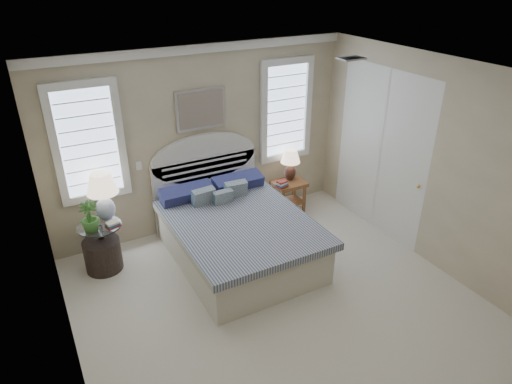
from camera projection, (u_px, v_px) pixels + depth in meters
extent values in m
cube|color=#BCB1A0|center=(291.00, 318.00, 5.24)|extent=(4.50, 5.00, 0.01)
cube|color=white|center=(302.00, 84.00, 4.01)|extent=(4.50, 5.00, 0.01)
cube|color=tan|center=(202.00, 140.00, 6.59)|extent=(4.50, 0.02, 2.70)
cube|color=tan|center=(61.00, 283.00, 3.67)|extent=(0.02, 5.00, 2.70)
cube|color=tan|center=(451.00, 173.00, 5.58)|extent=(0.02, 5.00, 2.70)
cube|color=silver|center=(198.00, 48.00, 5.97)|extent=(4.50, 0.08, 0.12)
cube|color=#B2B2B2|center=(351.00, 58.00, 5.16)|extent=(0.30, 0.20, 0.02)
cube|color=silver|center=(139.00, 166.00, 6.26)|extent=(0.08, 0.01, 0.12)
cube|color=silver|center=(88.00, 143.00, 5.80)|extent=(0.90, 0.06, 1.60)
cube|color=silver|center=(286.00, 110.00, 7.05)|extent=(0.90, 0.06, 1.60)
cube|color=silver|center=(201.00, 109.00, 6.34)|extent=(0.74, 0.04, 0.58)
cube|color=silver|center=(380.00, 152.00, 6.58)|extent=(0.02, 1.80, 2.40)
cube|color=beige|center=(239.00, 242.00, 6.16)|extent=(1.60, 2.10, 0.55)
cube|color=navy|center=(240.00, 224.00, 5.97)|extent=(1.72, 2.15, 0.10)
cube|color=beige|center=(206.00, 191.00, 6.90)|extent=(1.62, 0.08, 1.10)
cube|color=navy|center=(187.00, 194.00, 6.43)|extent=(0.75, 0.31, 0.23)
cube|color=navy|center=(238.00, 182.00, 6.77)|extent=(0.75, 0.31, 0.23)
cube|color=#355478|center=(203.00, 199.00, 6.32)|extent=(0.33, 0.20, 0.34)
cube|color=#355478|center=(236.00, 192.00, 6.53)|extent=(0.33, 0.20, 0.34)
cube|color=#355478|center=(223.00, 200.00, 6.36)|extent=(0.28, 0.14, 0.29)
cylinder|color=black|center=(106.00, 264.00, 6.14)|extent=(0.32, 0.32, 0.03)
cylinder|color=black|center=(103.00, 247.00, 6.01)|extent=(0.08, 0.08, 0.60)
cylinder|color=silver|center=(99.00, 226.00, 5.87)|extent=(0.56, 0.56, 0.02)
cube|color=brown|center=(289.00, 184.00, 7.25)|extent=(0.50, 0.40, 0.06)
cube|color=brown|center=(288.00, 201.00, 7.39)|extent=(0.44, 0.34, 0.03)
cube|color=brown|center=(283.00, 205.00, 7.16)|extent=(0.04, 0.04, 0.47)
cube|color=brown|center=(273.00, 197.00, 7.40)|extent=(0.04, 0.04, 0.47)
cube|color=brown|center=(304.00, 200.00, 7.33)|extent=(0.04, 0.04, 0.47)
cube|color=brown|center=(294.00, 192.00, 7.57)|extent=(0.04, 0.04, 0.47)
cylinder|color=black|center=(103.00, 255.00, 5.99)|extent=(0.51, 0.51, 0.43)
cylinder|color=white|center=(107.00, 217.00, 6.01)|extent=(0.16, 0.16, 0.03)
ellipsoid|color=white|center=(106.00, 209.00, 5.95)|extent=(0.30, 0.30, 0.31)
cylinder|color=gold|center=(103.00, 196.00, 5.86)|extent=(0.04, 0.04, 0.11)
cylinder|color=black|center=(290.00, 178.00, 7.33)|extent=(0.13, 0.13, 0.03)
ellipsoid|color=black|center=(290.00, 172.00, 7.29)|extent=(0.25, 0.25, 0.24)
cylinder|color=gold|center=(290.00, 164.00, 7.22)|extent=(0.03, 0.03, 0.09)
imported|color=#376F2C|center=(89.00, 217.00, 5.65)|extent=(0.27, 0.27, 0.40)
cube|color=maroon|center=(113.00, 226.00, 5.82)|extent=(0.20, 0.17, 0.02)
cube|color=#2A537E|center=(113.00, 224.00, 5.81)|extent=(0.19, 0.16, 0.02)
cube|color=beige|center=(113.00, 223.00, 5.80)|extent=(0.18, 0.15, 0.02)
cube|color=maroon|center=(282.00, 186.00, 7.08)|extent=(0.22, 0.18, 0.02)
cube|color=#2A537E|center=(282.00, 185.00, 7.06)|extent=(0.20, 0.17, 0.02)
cube|color=beige|center=(282.00, 183.00, 7.05)|extent=(0.19, 0.16, 0.02)
cube|color=maroon|center=(282.00, 182.00, 7.04)|extent=(0.18, 0.15, 0.02)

